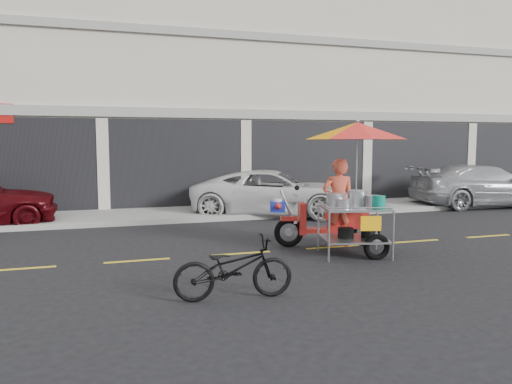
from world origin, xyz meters
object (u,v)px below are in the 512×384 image
object	(u,v)px
near_bicycle	(233,268)
food_vendor_rig	(349,169)
white_pickup	(273,193)
silver_pickup	(483,186)

from	to	relation	value
near_bicycle	food_vendor_rig	size ratio (longest dim) A/B	0.64
white_pickup	silver_pickup	distance (m)	7.43
white_pickup	near_bicycle	world-z (taller)	white_pickup
food_vendor_rig	near_bicycle	bearing A→B (deg)	-129.29
silver_pickup	food_vendor_rig	size ratio (longest dim) A/B	1.86
white_pickup	food_vendor_rig	distance (m)	5.24
near_bicycle	food_vendor_rig	xyz separation A→B (m)	(2.98, 2.27, 1.21)
near_bicycle	food_vendor_rig	distance (m)	3.94
white_pickup	near_bicycle	size ratio (longest dim) A/B	2.89
food_vendor_rig	silver_pickup	bearing A→B (deg)	45.75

